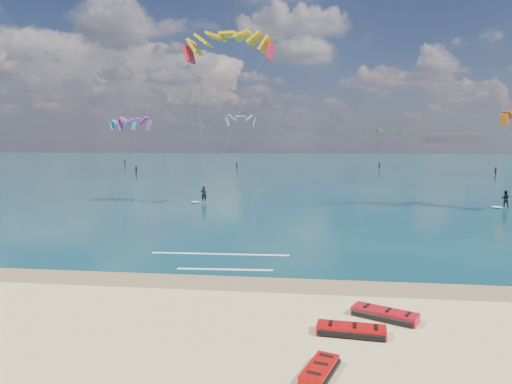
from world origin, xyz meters
TOP-DOWN VIEW (x-y plane):
  - ground at (0.00, 40.00)m, footprint 320.00×320.00m
  - wet_sand_strip at (0.00, 3.00)m, footprint 320.00×2.40m
  - sea at (0.00, 104.00)m, footprint 320.00×200.00m
  - packed_kite_left at (5.61, -2.20)m, footprint 2.64×1.35m
  - packed_kite_mid at (6.99, -0.60)m, footprint 2.83×2.18m
  - packed_kite_right at (4.48, -5.06)m, footprint 1.56×2.13m
  - kitesurfer_main at (-5.16, 27.15)m, footprint 11.03×6.59m
  - shoreline_foam at (-0.72, 6.92)m, footprint 8.12×3.62m
  - distant_kites at (-4.75, 79.00)m, footprint 89.15×28.46m

SIDE VIEW (x-z plane):
  - ground at x=0.00m, z-range 0.00..0.00m
  - packed_kite_left at x=5.61m, z-range -0.20..0.20m
  - packed_kite_mid at x=6.99m, z-range -0.20..0.20m
  - packed_kite_right at x=4.48m, z-range -0.18..0.18m
  - wet_sand_strip at x=0.00m, z-range 0.00..0.01m
  - sea at x=0.00m, z-range 0.00..0.04m
  - shoreline_foam at x=-0.72m, z-range 0.04..0.05m
  - distant_kites at x=-4.75m, z-range -0.40..11.35m
  - kitesurfer_main at x=-5.16m, z-range 0.25..18.20m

